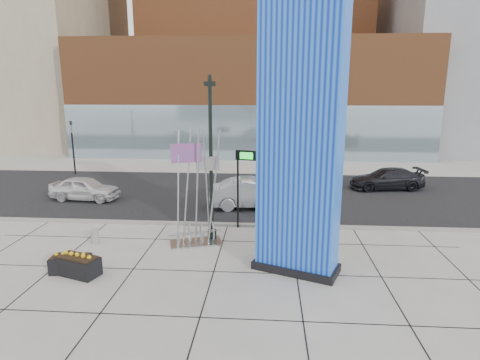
# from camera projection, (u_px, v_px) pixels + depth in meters

# --- Properties ---
(ground) EXTENTS (160.00, 160.00, 0.00)m
(ground) POSITION_uv_depth(u_px,v_px,m) (192.00, 259.00, 15.67)
(ground) COLOR #9E9991
(ground) RESTS_ON ground
(street_asphalt) EXTENTS (80.00, 12.00, 0.02)m
(street_asphalt) POSITION_uv_depth(u_px,v_px,m) (222.00, 193.00, 25.38)
(street_asphalt) COLOR black
(street_asphalt) RESTS_ON ground
(curb_edge) EXTENTS (80.00, 0.30, 0.12)m
(curb_edge) POSITION_uv_depth(u_px,v_px,m) (207.00, 224.00, 19.54)
(curb_edge) COLOR gray
(curb_edge) RESTS_ON ground
(tower_podium) EXTENTS (34.00, 10.00, 11.00)m
(tower_podium) POSITION_uv_depth(u_px,v_px,m) (250.00, 98.00, 40.59)
(tower_podium) COLOR brown
(tower_podium) RESTS_ON ground
(tower_glass_front) EXTENTS (34.00, 0.60, 5.00)m
(tower_glass_front) POSITION_uv_depth(u_px,v_px,m) (248.00, 133.00, 36.61)
(tower_glass_front) COLOR #8CA5B2
(tower_glass_front) RESTS_ON ground
(blue_pylon) EXTENTS (3.31, 2.39, 10.09)m
(blue_pylon) POSITION_uv_depth(u_px,v_px,m) (300.00, 138.00, 13.67)
(blue_pylon) COLOR #0C2DBA
(blue_pylon) RESTS_ON ground
(lamp_post) EXTENTS (0.46, 0.39, 7.06)m
(lamp_post) POSITION_uv_depth(u_px,v_px,m) (211.00, 176.00, 17.09)
(lamp_post) COLOR black
(lamp_post) RESTS_ON ground
(public_art_sculpture) EXTENTS (2.39, 1.67, 4.93)m
(public_art_sculpture) POSITION_uv_depth(u_px,v_px,m) (196.00, 215.00, 17.01)
(public_art_sculpture) COLOR #B3B5B7
(public_art_sculpture) RESTS_ON ground
(concrete_bollard) EXTENTS (0.33, 0.33, 0.64)m
(concrete_bollard) POSITION_uv_depth(u_px,v_px,m) (95.00, 236.00, 17.24)
(concrete_bollard) COLOR gray
(concrete_bollard) RESTS_ON ground
(overhead_street_sign) EXTENTS (1.75, 0.56, 3.75)m
(overhead_street_sign) POSITION_uv_depth(u_px,v_px,m) (252.00, 162.00, 18.48)
(overhead_street_sign) COLOR black
(overhead_street_sign) RESTS_ON ground
(round_planter_east) EXTENTS (1.01, 1.01, 2.53)m
(round_planter_east) POSITION_uv_depth(u_px,v_px,m) (304.00, 206.00, 18.58)
(round_planter_east) COLOR #96CABF
(round_planter_east) RESTS_ON ground
(round_planter_mid) EXTENTS (1.11, 1.11, 2.77)m
(round_planter_mid) POSITION_uv_depth(u_px,v_px,m) (321.00, 216.00, 16.76)
(round_planter_mid) COLOR #96CABF
(round_planter_mid) RESTS_ON ground
(round_planter_west) EXTENTS (1.04, 1.04, 2.61)m
(round_planter_west) POSITION_uv_depth(u_px,v_px,m) (288.00, 217.00, 16.87)
(round_planter_west) COLOR #96CABF
(round_planter_west) RESTS_ON ground
(box_planter_north) EXTENTS (1.69, 1.22, 0.84)m
(box_planter_north) POSITION_uv_depth(u_px,v_px,m) (78.00, 265.00, 14.31)
(box_planter_north) COLOR black
(box_planter_north) RESTS_ON ground
(box_planter_south) EXTENTS (1.43, 0.80, 0.76)m
(box_planter_south) POSITION_uv_depth(u_px,v_px,m) (71.00, 263.00, 14.53)
(box_planter_south) COLOR black
(box_planter_south) RESTS_ON ground
(car_white_west) EXTENTS (4.20, 2.00, 1.39)m
(car_white_west) POSITION_uv_depth(u_px,v_px,m) (85.00, 189.00, 23.80)
(car_white_west) COLOR white
(car_white_west) RESTS_ON ground
(car_silver_mid) EXTENTS (5.17, 2.39, 1.64)m
(car_silver_mid) POSITION_uv_depth(u_px,v_px,m) (254.00, 193.00, 22.23)
(car_silver_mid) COLOR #A5A6AD
(car_silver_mid) RESTS_ON ground
(car_dark_east) EXTENTS (4.94, 2.47, 1.38)m
(car_dark_east) POSITION_uv_depth(u_px,v_px,m) (387.00, 179.00, 26.31)
(car_dark_east) COLOR black
(car_dark_east) RESTS_ON ground
(traffic_signal) EXTENTS (0.15, 0.18, 4.10)m
(traffic_signal) POSITION_uv_depth(u_px,v_px,m) (73.00, 145.00, 30.56)
(traffic_signal) COLOR black
(traffic_signal) RESTS_ON ground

